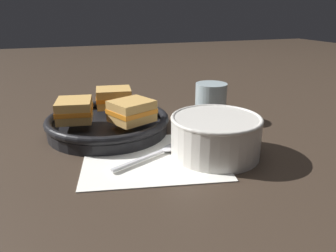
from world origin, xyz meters
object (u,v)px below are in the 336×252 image
object	(u,v)px
skillet	(108,124)
drinking_glass	(211,102)
sandwich_near_left	(114,98)
spoon	(164,151)
sandwich_far_left	(132,111)
soup_bowl	(216,133)
sandwich_near_right	(74,110)

from	to	relation	value
skillet	drinking_glass	size ratio (longest dim) A/B	2.96
sandwich_near_left	spoon	bearing A→B (deg)	-76.01
sandwich_far_left	drinking_glass	bearing A→B (deg)	16.63
soup_bowl	sandwich_near_right	xyz separation A→B (m)	(-0.25, 0.18, 0.02)
soup_bowl	drinking_glass	bearing A→B (deg)	66.27
soup_bowl	drinking_glass	world-z (taller)	drinking_glass
sandwich_far_left	drinking_glass	size ratio (longest dim) A/B	1.14
skillet	sandwich_near_right	world-z (taller)	sandwich_near_right
sandwich_near_left	drinking_glass	bearing A→B (deg)	-13.80
sandwich_near_right	drinking_glass	distance (m)	0.34
sandwich_near_left	drinking_glass	xyz separation A→B (m)	(0.24, -0.06, -0.02)
soup_bowl	spoon	world-z (taller)	soup_bowl
sandwich_far_left	sandwich_near_right	bearing A→B (deg)	157.31
spoon	sandwich_near_right	bearing A→B (deg)	112.09
sandwich_near_right	sandwich_far_left	distance (m)	0.13
skillet	sandwich_near_left	world-z (taller)	sandwich_near_left
sandwich_near_left	sandwich_near_right	size ratio (longest dim) A/B	0.98
soup_bowl	skillet	bearing A→B (deg)	132.98
spoon	sandwich_near_right	world-z (taller)	sandwich_near_right
spoon	drinking_glass	size ratio (longest dim) A/B	1.77
sandwich_far_left	drinking_glass	world-z (taller)	drinking_glass
sandwich_near_right	drinking_glass	world-z (taller)	drinking_glass
skillet	sandwich_near_right	distance (m)	0.08
soup_bowl	sandwich_near_right	world-z (taller)	sandwich_near_right
soup_bowl	drinking_glass	size ratio (longest dim) A/B	1.85
spoon	sandwich_near_left	size ratio (longest dim) A/B	1.76
sandwich_near_left	skillet	bearing A→B (deg)	-112.69
soup_bowl	spoon	bearing A→B (deg)	159.85
soup_bowl	skillet	world-z (taller)	soup_bowl
spoon	sandwich_near_left	distance (m)	0.24
drinking_glass	soup_bowl	bearing A→B (deg)	-113.73
soup_bowl	spoon	size ratio (longest dim) A/B	1.05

